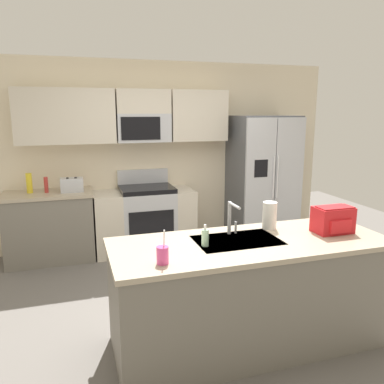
{
  "coord_description": "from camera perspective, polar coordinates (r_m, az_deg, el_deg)",
  "views": [
    {
      "loc": [
        -1.2,
        -3.33,
        1.92
      ],
      "look_at": [
        0.04,
        0.6,
        1.05
      ],
      "focal_mm": 36.16,
      "sensor_mm": 36.0,
      "label": 1
    }
  ],
  "objects": [
    {
      "name": "ground_plane",
      "position": [
        4.03,
        2.08,
        -16.55
      ],
      "size": [
        9.0,
        9.0,
        0.0
      ],
      "primitive_type": "plane",
      "color": "#66605B",
      "rests_on": "ground"
    },
    {
      "name": "kitchen_wall_unit",
      "position": [
        5.54,
        -6.5,
        7.21
      ],
      "size": [
        5.2,
        0.43,
        2.6
      ],
      "color": "beige",
      "rests_on": "ground"
    },
    {
      "name": "back_counter",
      "position": [
        5.35,
        -20.21,
        -4.77
      ],
      "size": [
        1.11,
        0.63,
        0.9
      ],
      "color": "slate",
      "rests_on": "ground"
    },
    {
      "name": "range_oven",
      "position": [
        5.43,
        -7.0,
        -3.97
      ],
      "size": [
        1.36,
        0.61,
        1.1
      ],
      "color": "#B7BABF",
      "rests_on": "ground"
    },
    {
      "name": "refrigerator",
      "position": [
        5.82,
        10.35,
        1.88
      ],
      "size": [
        0.9,
        0.76,
        1.85
      ],
      "color": "#4C4F54",
      "rests_on": "ground"
    },
    {
      "name": "island_counter",
      "position": [
        3.33,
        8.47,
        -14.41
      ],
      "size": [
        2.26,
        0.86,
        0.9
      ],
      "color": "slate",
      "rests_on": "ground"
    },
    {
      "name": "toaster",
      "position": [
        5.17,
        -17.3,
        1.01
      ],
      "size": [
        0.28,
        0.16,
        0.18
      ],
      "color": "#B7BABF",
      "rests_on": "back_counter"
    },
    {
      "name": "pepper_mill",
      "position": [
        5.23,
        -20.72,
        0.99
      ],
      "size": [
        0.05,
        0.05,
        0.2
      ],
      "primitive_type": "cylinder",
      "color": "#B2332D",
      "rests_on": "back_counter"
    },
    {
      "name": "bottle_yellow",
      "position": [
        5.28,
        -22.88,
        1.22
      ],
      "size": [
        0.07,
        0.07,
        0.25
      ],
      "primitive_type": "cylinder",
      "color": "yellow",
      "rests_on": "back_counter"
    },
    {
      "name": "sink_faucet",
      "position": [
        3.23,
        5.83,
        -3.45
      ],
      "size": [
        0.08,
        0.21,
        0.28
      ],
      "color": "#B7BABF",
      "rests_on": "island_counter"
    },
    {
      "name": "drink_cup_pink",
      "position": [
        2.66,
        -4.36,
        -9.24
      ],
      "size": [
        0.08,
        0.08,
        0.24
      ],
      "color": "#EA4C93",
      "rests_on": "island_counter"
    },
    {
      "name": "soap_dispenser",
      "position": [
        2.99,
        1.94,
        -6.71
      ],
      "size": [
        0.06,
        0.06,
        0.17
      ],
      "color": "#A5D8B2",
      "rests_on": "island_counter"
    },
    {
      "name": "paper_towel_roll",
      "position": [
        3.46,
        11.37,
        -3.41
      ],
      "size": [
        0.12,
        0.12,
        0.24
      ],
      "primitive_type": "cylinder",
      "color": "white",
      "rests_on": "island_counter"
    },
    {
      "name": "backpack",
      "position": [
        3.5,
        20.11,
        -3.78
      ],
      "size": [
        0.32,
        0.22,
        0.23
      ],
      "color": "red",
      "rests_on": "island_counter"
    }
  ]
}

